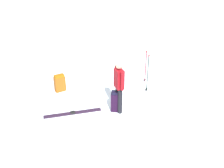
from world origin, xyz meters
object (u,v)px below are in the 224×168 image
at_px(backpack_large_dark, 117,101).
at_px(backpack_bright, 60,83).
at_px(ski_pair_near, 73,113).
at_px(ski_poles_planted_near, 146,65).
at_px(ski_poles_planted_far, 148,71).
at_px(skier_standing, 119,85).

height_order(backpack_large_dark, backpack_bright, backpack_large_dark).
bearing_deg(ski_pair_near, ski_poles_planted_near, -16.93).
height_order(backpack_bright, ski_poles_planted_far, ski_poles_planted_far).
height_order(ski_pair_near, ski_poles_planted_near, ski_poles_planted_near).
bearing_deg(ski_poles_planted_near, backpack_large_dark, -177.26).
bearing_deg(backpack_large_dark, ski_pair_near, 128.14).
relative_size(skier_standing, ski_poles_planted_near, 1.36).
distance_m(ski_poles_planted_near, ski_poles_planted_far, 0.77).
bearing_deg(backpack_bright, ski_poles_planted_far, -58.39).
relative_size(backpack_large_dark, backpack_bright, 1.09).
relative_size(backpack_large_dark, ski_poles_planted_near, 0.56).
height_order(skier_standing, backpack_large_dark, skier_standing).
distance_m(ski_pair_near, ski_poles_planted_near, 3.45).
bearing_deg(backpack_bright, ski_poles_planted_near, -44.77).
bearing_deg(skier_standing, ski_pair_near, 126.97).
bearing_deg(skier_standing, backpack_bright, 89.04).
relative_size(skier_standing, ski_poles_planted_far, 1.22).
height_order(ski_pair_near, backpack_bright, backpack_bright).
xyz_separation_m(skier_standing, backpack_large_dark, (-0.01, 0.07, -0.61)).
xyz_separation_m(skier_standing, ski_poles_planted_near, (2.36, 0.18, -0.26)).
height_order(ski_pair_near, ski_poles_planted_far, ski_poles_planted_far).
bearing_deg(backpack_large_dark, ski_poles_planted_far, -8.93).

